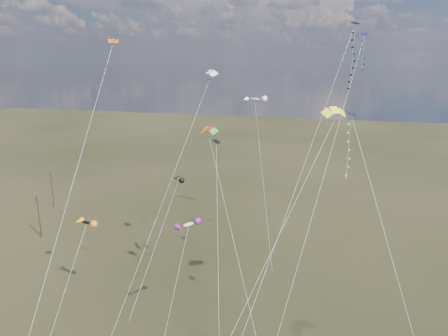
% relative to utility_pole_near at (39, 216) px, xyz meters
% --- Properties ---
extents(utility_pole_near, '(1.40, 0.20, 8.00)m').
position_rel_utility_pole_near_xyz_m(utility_pole_near, '(0.00, 0.00, 0.00)').
color(utility_pole_near, black).
rests_on(utility_pole_near, ground).
extents(utility_pole_far, '(1.40, 0.20, 8.00)m').
position_rel_utility_pole_near_xyz_m(utility_pole_far, '(-8.00, 14.00, 0.00)').
color(utility_pole_far, black).
rests_on(utility_pole_far, ground).
extents(diamond_black_high, '(11.02, 19.07, 35.24)m').
position_rel_utility_pole_near_xyz_m(diamond_black_high, '(51.08, -12.33, 25.97)').
color(diamond_black_high, black).
rests_on(diamond_black_high, ground).
extents(diamond_navy_tall, '(8.92, 29.29, 34.69)m').
position_rel_utility_pole_near_xyz_m(diamond_navy_tall, '(52.51, -4.21, 25.49)').
color(diamond_navy_tall, '#0F0E52').
rests_on(diamond_navy_tall, ground).
extents(diamond_black_mid, '(5.32, 16.13, 21.85)m').
position_rel_utility_pole_near_xyz_m(diamond_black_mid, '(37.66, -13.79, 11.48)').
color(diamond_black_mid, black).
rests_on(diamond_black_mid, ground).
extents(diamond_navy_right, '(10.01, 15.92, 27.09)m').
position_rel_utility_pole_near_xyz_m(diamond_navy_right, '(52.13, -20.73, 18.69)').
color(diamond_navy_right, '#111954').
rests_on(diamond_navy_right, ground).
extents(diamond_orange_center, '(3.04, 19.93, 33.34)m').
position_rel_utility_pole_near_xyz_m(diamond_orange_center, '(29.31, -27.42, 19.21)').
color(diamond_orange_center, '#BE5410').
rests_on(diamond_orange_center, ground).
extents(parafoil_yellow, '(12.30, 17.43, 27.31)m').
position_rel_utility_pole_near_xyz_m(parafoil_yellow, '(50.20, -15.30, 22.44)').
color(parafoil_yellow, '#FFF720').
rests_on(parafoil_yellow, ground).
extents(parafoil_blue_white, '(7.48, 21.55, 30.52)m').
position_rel_utility_pole_near_xyz_m(parafoil_blue_white, '(34.31, -5.79, 25.64)').
color(parafoil_blue_white, blue).
rests_on(parafoil_blue_white, ground).
extents(parafoil_tricolor, '(11.44, 14.33, 24.46)m').
position_rel_utility_pole_near_xyz_m(parafoil_tricolor, '(36.66, -13.46, 19.65)').
color(parafoil_tricolor, '#DCDD07').
rests_on(parafoil_tricolor, ground).
extents(novelty_black_orange, '(3.12, 10.31, 11.78)m').
position_rel_utility_pole_near_xyz_m(novelty_black_orange, '(20.46, -14.99, 7.18)').
color(novelty_black_orange, black).
rests_on(novelty_black_orange, ground).
extents(novelty_orange_black, '(3.71, 12.87, 15.76)m').
position_rel_utility_pole_near_xyz_m(novelty_orange_black, '(29.89, -6.40, 11.15)').
color(novelty_orange_black, '#D0500C').
rests_on(novelty_orange_black, ground).
extents(novelty_white_purple, '(2.35, 9.51, 14.80)m').
position_rel_utility_pole_near_xyz_m(novelty_white_purple, '(35.88, -18.84, 10.19)').
color(novelty_white_purple, silver).
rests_on(novelty_white_purple, ground).
extents(novelty_redwhite_stripe, '(8.59, 17.41, 25.25)m').
position_rel_utility_pole_near_xyz_m(novelty_redwhite_stripe, '(36.46, 14.80, 20.50)').
color(novelty_redwhite_stripe, red).
rests_on(novelty_redwhite_stripe, ground).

